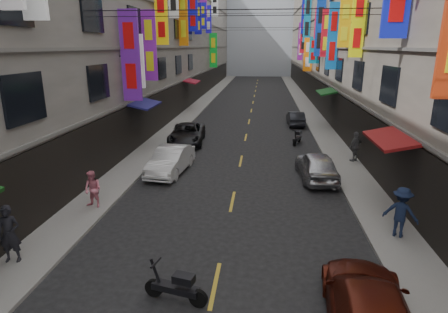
% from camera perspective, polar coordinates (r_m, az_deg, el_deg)
% --- Properties ---
extents(sidewalk_left, '(2.00, 90.00, 0.12)m').
position_cam_1_polar(sidewalk_left, '(40.27, -4.44, 7.22)').
color(sidewalk_left, slate).
rests_on(sidewalk_left, ground).
extents(sidewalk_right, '(2.00, 90.00, 0.12)m').
position_cam_1_polar(sidewalk_right, '(39.91, 12.89, 6.77)').
color(sidewalk_right, slate).
rests_on(sidewalk_right, ground).
extents(building_row_left, '(10.14, 90.00, 19.00)m').
position_cam_1_polar(building_row_left, '(41.36, -13.48, 20.19)').
color(building_row_left, gray).
rests_on(building_row_left, ground).
extents(building_row_right, '(10.14, 90.00, 19.00)m').
position_cam_1_polar(building_row_right, '(40.65, 22.71, 19.49)').
color(building_row_right, gray).
rests_on(building_row_right, ground).
extents(haze_block, '(18.00, 8.00, 22.00)m').
position_cam_1_polar(haze_block, '(89.21, 5.51, 19.32)').
color(haze_block, '#A4ACB7').
rests_on(haze_block, ground).
extents(shop_signage, '(14.00, 55.00, 11.84)m').
position_cam_1_polar(shop_signage, '(32.16, 4.12, 21.04)').
color(shop_signage, '#1910BF').
rests_on(shop_signage, ground).
extents(street_awnings, '(13.99, 35.20, 0.41)m').
position_cam_1_polar(street_awnings, '(23.48, -0.12, 7.87)').
color(street_awnings, '#124714').
rests_on(street_awnings, ground).
extents(overhead_cables, '(14.00, 38.04, 1.24)m').
position_cam_1_polar(overhead_cables, '(27.21, 3.66, 21.27)').
color(overhead_cables, black).
rests_on(overhead_cables, ground).
extents(lane_markings, '(0.12, 80.20, 0.01)m').
position_cam_1_polar(lane_markings, '(36.69, 4.02, 6.23)').
color(lane_markings, gold).
rests_on(lane_markings, ground).
extents(scooter_crossing, '(1.78, 0.67, 1.14)m').
position_cam_1_polar(scooter_crossing, '(10.49, -7.25, -19.15)').
color(scooter_crossing, black).
rests_on(scooter_crossing, ground).
extents(scooter_far_right, '(0.77, 1.74, 1.14)m').
position_cam_1_polar(scooter_far_right, '(26.36, 11.10, 2.84)').
color(scooter_far_right, black).
rests_on(scooter_far_right, ground).
extents(car_left_mid, '(1.91, 4.37, 1.40)m').
position_cam_1_polar(car_left_mid, '(20.04, -8.13, -0.58)').
color(car_left_mid, silver).
rests_on(car_left_mid, ground).
extents(car_left_far, '(2.61, 5.01, 1.35)m').
position_cam_1_polar(car_left_far, '(26.07, -5.65, 3.45)').
color(car_left_far, black).
rests_on(car_left_far, ground).
extents(car_right_near, '(2.36, 4.91, 1.38)m').
position_cam_1_polar(car_right_near, '(9.90, 21.20, -20.94)').
color(car_right_near, '#52180E').
rests_on(car_right_near, ground).
extents(car_right_mid, '(1.97, 4.30, 1.43)m').
position_cam_1_polar(car_right_mid, '(19.50, 13.93, -1.35)').
color(car_right_mid, '#ABABAF').
rests_on(car_right_mid, ground).
extents(car_right_far, '(1.40, 3.67, 1.20)m').
position_cam_1_polar(car_right_far, '(32.56, 10.85, 5.72)').
color(car_right_far, '#212228').
rests_on(car_right_far, ground).
extents(pedestrian_lnear, '(0.77, 0.73, 1.84)m').
position_cam_1_polar(pedestrian_lnear, '(13.33, -29.89, -10.20)').
color(pedestrian_lnear, black).
rests_on(pedestrian_lnear, sidewalk_left).
extents(pedestrian_lfar, '(0.86, 0.69, 1.55)m').
position_cam_1_polar(pedestrian_lfar, '(16.27, -19.35, -4.74)').
color(pedestrian_lfar, pink).
rests_on(pedestrian_lfar, sidewalk_left).
extents(pedestrian_rnear, '(1.31, 1.09, 1.81)m').
position_cam_1_polar(pedestrian_rnear, '(14.40, 25.36, -7.67)').
color(pedestrian_rnear, '#141D37').
rests_on(pedestrian_rnear, sidewalk_right).
extents(pedestrian_rfar, '(1.16, 1.09, 1.74)m').
position_cam_1_polar(pedestrian_rfar, '(22.72, 19.40, 1.44)').
color(pedestrian_rfar, '#5D5D5F').
rests_on(pedestrian_rfar, sidewalk_right).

